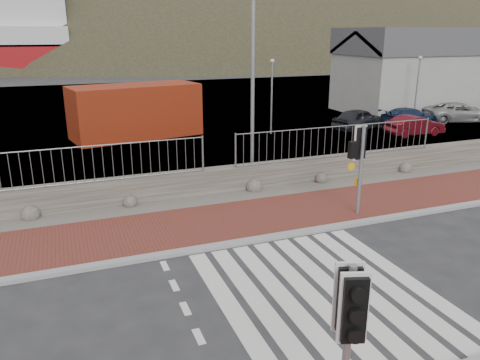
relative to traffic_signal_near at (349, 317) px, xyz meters
name	(u,v)px	position (x,y,z in m)	size (l,w,h in m)	color
ground	(324,293)	(1.75, 3.40, -1.94)	(220.00, 220.00, 0.00)	#28282B
sidewalk_far	(248,219)	(1.75, 7.90, -1.90)	(40.00, 3.00, 0.08)	maroon
kerb_far	(268,238)	(1.75, 6.40, -1.89)	(40.00, 0.25, 0.12)	gray
zebra_crossing	(324,293)	(1.75, 3.40, -1.94)	(4.62, 5.60, 0.01)	silver
gravel_strip	(226,199)	(1.75, 9.90, -1.91)	(40.00, 1.50, 0.06)	#59544C
stone_wall	(218,180)	(1.75, 10.70, -1.49)	(40.00, 0.60, 0.90)	#4A453C
railing	(219,144)	(1.75, 10.55, -0.12)	(18.07, 0.07, 1.22)	gray
quay	(132,109)	(1.75, 31.30, -1.94)	(120.00, 40.00, 0.50)	#4C4C4F
water	(94,73)	(1.75, 66.30, -1.94)	(220.00, 50.00, 0.05)	#3F4C54
harbor_building	(424,69)	(21.75, 23.30, 0.99)	(12.20, 6.20, 5.80)	#9E9E99
hills_backdrop	(129,175)	(8.50, 91.30, -25.00)	(254.00, 90.00, 100.00)	#262D1B
traffic_signal_near	(349,317)	(0.00, 0.00, 0.00)	(0.44, 0.34, 2.70)	gray
traffic_signal_far	(361,151)	(5.08, 7.05, 0.13)	(0.68, 0.26, 2.86)	gray
streetlight	(257,62)	(3.51, 11.46, 2.54)	(1.64, 0.68, 7.96)	gray
shipping_container	(136,111)	(0.56, 21.31, -0.54)	(6.75, 2.81, 2.81)	maroon
car_a	(359,119)	(13.07, 18.55, -1.32)	(1.48, 3.68, 1.25)	black
car_b	(415,126)	(15.05, 16.09, -1.40)	(1.16, 3.34, 1.10)	#510B13
car_c	(409,117)	(16.56, 18.34, -1.38)	(1.58, 3.90, 1.13)	#152243
car_d	(460,112)	(20.59, 18.37, -1.33)	(2.04, 4.42, 1.23)	gray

